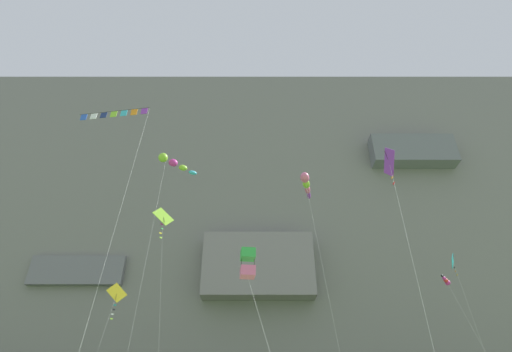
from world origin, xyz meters
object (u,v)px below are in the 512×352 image
kite_diamond_high_left (389,167)px  kite_box_high_center (247,263)px  kite_banner_low_center (112,121)px  kite_windsock_far_left (305,184)px  kite_diamond_low_left (115,296)px  kite_diamond_mid_center (162,220)px  kite_diamond_front_field (453,265)px  kite_windsock_far_right (171,162)px  kite_windsock_upper_mid (445,282)px

kite_diamond_high_left → kite_box_high_center: (-9.32, 1.05, -6.25)m
kite_banner_low_center → kite_windsock_far_left: size_ratio=0.88×
kite_diamond_low_left → kite_banner_low_center: bearing=-77.7°
kite_diamond_low_left → kite_banner_low_center: kite_banner_low_center is taller
kite_banner_low_center → kite_diamond_low_left: bearing=102.3°
kite_diamond_mid_center → kite_diamond_front_field: 33.05m
kite_windsock_far_left → kite_diamond_front_field: bearing=20.0°
kite_windsock_far_right → kite_diamond_mid_center: 7.22m
kite_windsock_far_left → kite_box_high_center: (-5.90, -14.08, -14.25)m
kite_windsock_far_left → kite_diamond_front_field: kite_windsock_far_left is taller
kite_windsock_far_right → kite_windsock_far_left: kite_windsock_far_right is taller
kite_windsock_far_right → kite_banner_low_center: (-1.57, -12.59, -5.00)m
kite_diamond_low_left → kite_windsock_far_right: 15.31m
kite_diamond_mid_center → kite_banner_low_center: bearing=-89.8°
kite_windsock_far_left → kite_windsock_upper_mid: bearing=18.6°
kite_diamond_high_left → kite_diamond_front_field: size_ratio=0.95×
kite_box_high_center → kite_diamond_front_field: bearing=41.8°
kite_diamond_low_left → kite_diamond_high_left: kite_diamond_high_left is taller
kite_windsock_far_left → kite_diamond_high_left: bearing=-77.3°
kite_windsock_far_left → kite_box_high_center: bearing=-112.7°
kite_windsock_upper_mid → kite_banner_low_center: kite_banner_low_center is taller
kite_diamond_mid_center → kite_box_high_center: kite_diamond_mid_center is taller
kite_diamond_low_left → kite_windsock_upper_mid: (35.06, -0.62, 1.36)m
kite_windsock_far_left → kite_diamond_front_field: size_ratio=1.30×
kite_windsock_upper_mid → kite_banner_low_center: (-30.71, -19.39, 5.64)m
kite_diamond_low_left → kite_windsock_upper_mid: 35.09m
kite_banner_low_center → kite_diamond_mid_center: bearing=90.2°
kite_windsock_upper_mid → kite_windsock_far_left: (-14.82, -4.97, 9.15)m
kite_diamond_mid_center → kite_box_high_center: (10.07, -18.18, -11.94)m
kite_diamond_low_left → kite_windsock_upper_mid: kite_windsock_upper_mid is taller
kite_diamond_high_left → kite_banner_low_center: bearing=177.9°
kite_windsock_far_left → kite_box_high_center: size_ratio=2.11×
kite_diamond_low_left → kite_box_high_center: (14.34, -19.68, -3.74)m
kite_windsock_far_right → kite_windsock_far_left: bearing=7.3°
kite_banner_low_center → kite_windsock_far_left: kite_windsock_far_left is taller
kite_box_high_center → kite_diamond_low_left: bearing=126.1°
kite_windsock_far_right → kite_windsock_far_left: 14.51m
kite_diamond_low_left → kite_windsock_far_left: size_ratio=0.64×
kite_diamond_mid_center → kite_box_high_center: 23.97m
kite_diamond_low_left → kite_diamond_mid_center: size_ratio=0.67×
kite_windsock_upper_mid → kite_box_high_center: size_ratio=1.36×
kite_windsock_upper_mid → kite_diamond_front_field: bearing=30.7°
kite_windsock_far_left → kite_diamond_low_left: bearing=164.5°
kite_diamond_front_field → kite_box_high_center: kite_diamond_front_field is taller
kite_windsock_far_right → kite_diamond_high_left: bearing=-36.9°
kite_windsock_far_right → kite_banner_low_center: kite_windsock_far_right is taller
kite_diamond_high_left → kite_diamond_front_field: bearing=58.0°
kite_diamond_high_left → kite_diamond_mid_center: 27.89m
kite_diamond_mid_center → kite_diamond_front_field: (32.65, 1.99, -4.66)m
kite_banner_low_center → kite_diamond_front_field: kite_banner_low_center is taller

